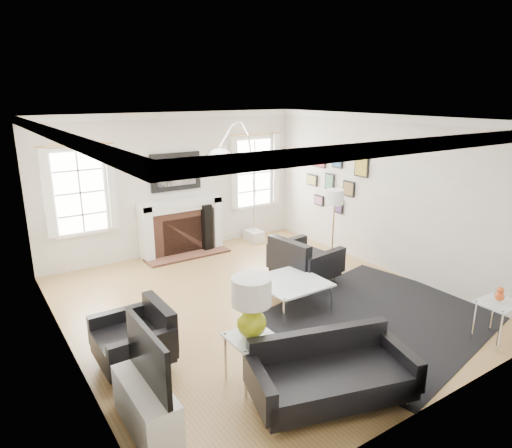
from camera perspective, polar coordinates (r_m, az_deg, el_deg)
floor at (r=7.21m, az=0.37°, el=-9.85°), size 6.00×6.00×0.00m
back_wall at (r=9.30m, az=-10.04°, el=4.98°), size 5.50×0.04×2.80m
front_wall at (r=4.68m, az=21.56°, el=-7.17°), size 5.50×0.04×2.80m
left_wall at (r=5.72m, az=-23.12°, el=-3.13°), size 0.04×6.00×2.80m
right_wall at (r=8.52m, az=15.94°, el=3.60°), size 0.04×6.00×2.80m
ceiling at (r=6.49m, az=0.42°, el=12.95°), size 5.50×6.00×0.02m
crown_molding at (r=6.50m, az=0.42°, el=12.43°), size 5.50×6.00×0.12m
fireplace at (r=9.31m, az=-9.26°, el=-0.41°), size 1.70×0.69×1.11m
mantel_mirror at (r=9.21m, az=-10.00°, el=6.46°), size 1.05×0.07×0.75m
window_left at (r=8.68m, az=-21.16°, el=3.74°), size 1.24×0.15×1.62m
window_right at (r=10.11m, az=-0.25°, el=6.45°), size 1.24×0.15×1.62m
gallery_wall at (r=9.35m, az=9.86°, el=5.88°), size 0.04×1.73×1.29m
tv_unit at (r=4.79m, az=-13.52°, el=-20.64°), size 0.35×1.00×1.09m
area_rug at (r=7.03m, az=15.35°, el=-11.15°), size 3.69×3.27×0.01m
sofa at (r=5.12m, az=9.18°, el=-17.99°), size 1.87×1.23×0.56m
armchair_left at (r=5.76m, az=-14.63°, el=-13.76°), size 0.82×0.91×0.61m
armchair_right at (r=7.83m, az=5.83°, el=-4.72°), size 1.03×1.12×0.69m
coffee_table at (r=6.93m, az=4.29°, el=-7.35°), size 0.98×0.98×0.44m
side_table_left at (r=5.25m, az=-0.56°, el=-14.91°), size 0.51×0.51×0.56m
nesting_table at (r=6.76m, az=27.94°, el=-9.53°), size 0.51×0.43×0.57m
gourd_lamp at (r=5.00m, az=-0.57°, el=-9.89°), size 0.44×0.44×0.70m
orange_vase at (r=6.68m, az=28.19°, el=-7.80°), size 0.12×0.12×0.19m
arc_floor_lamp at (r=8.76m, az=-2.20°, el=5.10°), size 1.94×1.80×2.75m
stick_floor_lamp at (r=8.01m, az=9.78°, el=2.80°), size 0.31×0.31×1.55m
speaker_tower at (r=9.40m, az=-6.24°, el=-0.47°), size 0.22×0.22×0.98m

